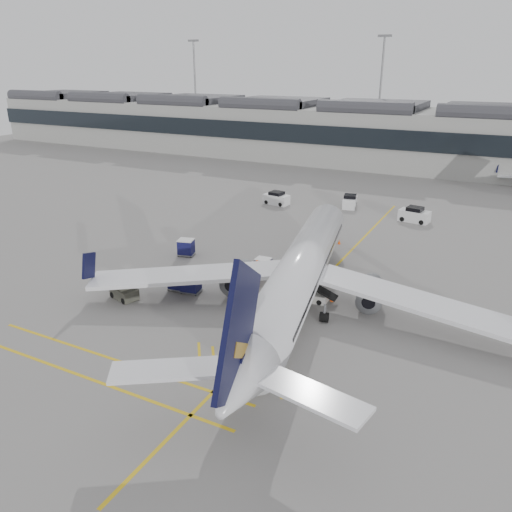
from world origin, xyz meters
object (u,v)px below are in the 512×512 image
at_px(airliner_main, 299,274).
at_px(baggage_cart_a, 191,282).
at_px(ramp_agent_a, 257,270).
at_px(pushback_tug, 124,292).
at_px(ramp_agent_b, 253,280).
at_px(belt_loader, 305,292).

distance_m(airliner_main, baggage_cart_a, 10.13).
height_order(ramp_agent_a, pushback_tug, ramp_agent_a).
distance_m(airliner_main, ramp_agent_a, 7.12).
height_order(airliner_main, ramp_agent_b, airliner_main).
distance_m(belt_loader, baggage_cart_a, 10.24).
bearing_deg(ramp_agent_b, ramp_agent_a, -90.10).
height_order(airliner_main, pushback_tug, airliner_main).
relative_size(ramp_agent_b, pushback_tug, 0.56).
bearing_deg(ramp_agent_b, pushback_tug, 23.17).
relative_size(belt_loader, ramp_agent_b, 3.05).
xyz_separation_m(baggage_cart_a, ramp_agent_a, (4.03, 5.23, 0.03)).
bearing_deg(pushback_tug, belt_loader, 43.91).
relative_size(baggage_cart_a, ramp_agent_a, 0.97).
bearing_deg(belt_loader, ramp_agent_b, 178.83).
bearing_deg(airliner_main, pushback_tug, -170.73).
bearing_deg(pushback_tug, baggage_cart_a, 56.31).
bearing_deg(ramp_agent_b, baggage_cart_a, 21.67).
height_order(belt_loader, baggage_cart_a, belt_loader).
relative_size(ramp_agent_a, pushback_tug, 0.71).
relative_size(airliner_main, baggage_cart_a, 20.31).
xyz_separation_m(belt_loader, pushback_tug, (-14.06, -7.32, 0.04)).
height_order(airliner_main, ramp_agent_a, airliner_main).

